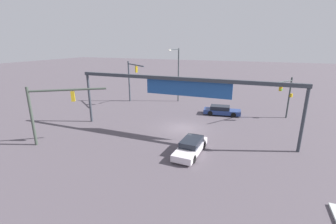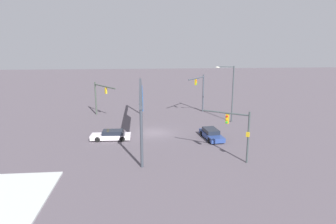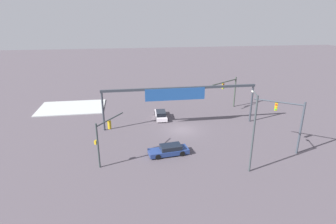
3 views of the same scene
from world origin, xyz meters
name	(u,v)px [view 3 (image 3 of 3)]	position (x,y,z in m)	size (l,w,h in m)	color
ground_plane	(182,130)	(0.00, 0.00, 0.00)	(217.28, 217.28, 0.00)	#524952
sidewalk_corner	(72,108)	(17.67, -13.03, 0.07)	(11.43, 8.07, 0.15)	#B3B8B7
traffic_signal_near_corner	(291,118)	(-11.27, 8.36, 4.35)	(4.67, 3.54, 6.50)	#373E48
traffic_signal_opposite_side	(103,135)	(10.52, 7.77, 3.51)	(3.16, 4.10, 5.20)	#353E40
traffic_signal_cross_street	(230,88)	(-10.17, -8.29, 3.82)	(5.78, 3.98, 5.53)	#3A443C
streetlamp_curved_arm	(253,128)	(-4.87, 11.67, 4.92)	(0.94, 2.72, 8.46)	#384043
overhead_sign_gantry	(179,93)	(0.20, -1.72, 5.10)	(22.81, 0.43, 6.03)	#323740
sedan_car_approaching	(161,115)	(2.45, -5.46, 0.57)	(1.96, 4.90, 1.21)	silver
sedan_car_waiting_far	(169,150)	(3.10, 6.94, 0.58)	(4.95, 2.28, 1.21)	navy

